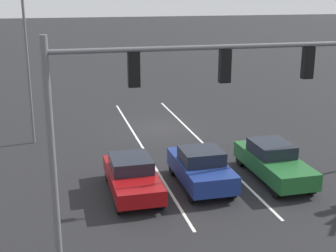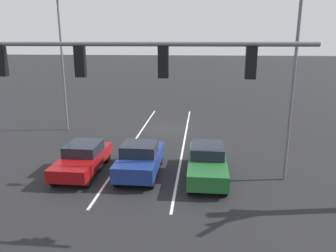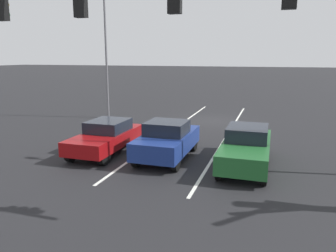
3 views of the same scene
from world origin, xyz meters
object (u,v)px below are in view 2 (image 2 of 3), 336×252
car_navy_midlane_front (140,159)px  traffic_signal_gantry (61,80)px  car_maroon_rightlane_front (83,158)px  street_lamp_left_shoulder (290,68)px  car_darkgreen_leftlane_front (207,162)px  street_lamp_right_shoulder (65,56)px

car_navy_midlane_front → traffic_signal_gantry: size_ratio=0.34×
car_maroon_rightlane_front → traffic_signal_gantry: (-1.29, 4.66, 4.41)m
traffic_signal_gantry → street_lamp_left_shoulder: size_ratio=1.33×
street_lamp_left_shoulder → car_darkgreen_leftlane_front: bearing=1.4°
car_darkgreen_leftlane_front → street_lamp_right_shoulder: (9.91, -7.60, 4.57)m
car_darkgreen_leftlane_front → car_navy_midlane_front: (3.26, 0.02, 0.03)m
car_navy_midlane_front → street_lamp_right_shoulder: (6.65, -7.62, 4.54)m
car_darkgreen_leftlane_front → traffic_signal_gantry: 8.03m
street_lamp_left_shoulder → traffic_signal_gantry: bearing=30.0°
car_navy_midlane_front → traffic_signal_gantry: traffic_signal_gantry is taller
traffic_signal_gantry → street_lamp_left_shoulder: bearing=-150.0°
car_maroon_rightlane_front → street_lamp_right_shoulder: bearing=-63.7°
car_maroon_rightlane_front → traffic_signal_gantry: size_ratio=0.36×
car_darkgreen_leftlane_front → street_lamp_left_shoulder: 5.63m
car_darkgreen_leftlane_front → traffic_signal_gantry: bearing=44.0°
car_navy_midlane_front → car_darkgreen_leftlane_front: bearing=-179.7°
street_lamp_left_shoulder → car_navy_midlane_front: bearing=0.9°
car_navy_midlane_front → street_lamp_right_shoulder: size_ratio=0.43×
car_maroon_rightlane_front → car_navy_midlane_front: (-2.87, 0.00, 0.06)m
car_navy_midlane_front → traffic_signal_gantry: bearing=71.3°
street_lamp_right_shoulder → street_lamp_left_shoulder: 15.31m
car_maroon_rightlane_front → car_darkgreen_leftlane_front: bearing=-179.8°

